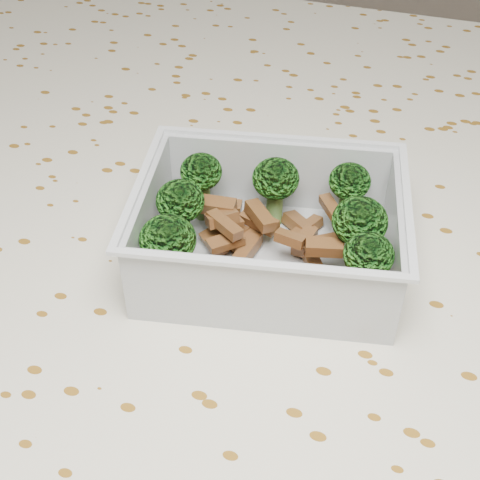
% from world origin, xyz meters
% --- Properties ---
extents(dining_table, '(1.40, 0.90, 0.75)m').
position_xyz_m(dining_table, '(0.00, 0.00, 0.67)').
color(dining_table, brown).
rests_on(dining_table, ground).
extents(tablecloth, '(1.46, 0.96, 0.19)m').
position_xyz_m(tablecloth, '(0.00, 0.00, 0.72)').
color(tablecloth, silver).
rests_on(tablecloth, dining_table).
extents(lunch_container, '(0.21, 0.17, 0.06)m').
position_xyz_m(lunch_container, '(0.02, 0.00, 0.78)').
color(lunch_container, silver).
rests_on(lunch_container, tablecloth).
extents(broccoli_florets, '(0.17, 0.13, 0.06)m').
position_xyz_m(broccoli_florets, '(0.02, 0.01, 0.80)').
color(broccoli_florets, '#608C3F').
rests_on(broccoli_florets, lunch_container).
extents(meat_pile, '(0.12, 0.08, 0.03)m').
position_xyz_m(meat_pile, '(0.01, 0.01, 0.77)').
color(meat_pile, brown).
rests_on(meat_pile, lunch_container).
extents(sausage, '(0.16, 0.04, 0.02)m').
position_xyz_m(sausage, '(0.03, -0.04, 0.77)').
color(sausage, '#AD4214').
rests_on(sausage, lunch_container).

